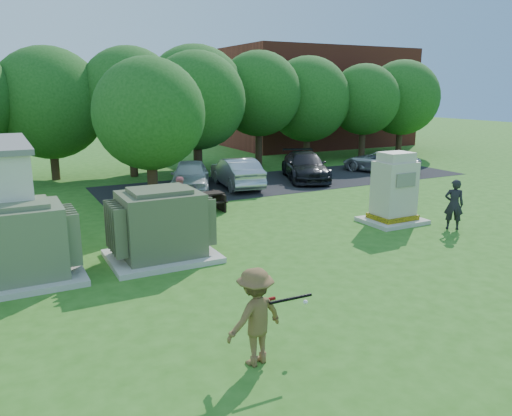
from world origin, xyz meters
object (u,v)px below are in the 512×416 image
generator_cabinet (394,192)px  car_white (190,176)px  batter (255,317)px  person_by_generator (454,204)px  transformer_right (161,226)px  car_dark (305,166)px  picnic_table (202,200)px  person_walking_right (403,183)px  transformer_left (18,245)px  person_at_picnic (181,199)px  car_silver_b (380,161)px  car_silver_a (237,172)px

generator_cabinet → car_white: size_ratio=0.60×
generator_cabinet → car_white: 9.93m
batter → person_by_generator: (10.14, 4.55, -0.01)m
transformer_right → car_dark: (10.70, 8.90, -0.25)m
picnic_table → person_walking_right: 8.81m
person_by_generator → car_white: size_ratio=0.41×
transformer_left → generator_cabinet: (12.39, -0.04, 0.16)m
person_by_generator → car_dark: size_ratio=0.35×
person_at_picnic → picnic_table: bearing=38.8°
generator_cabinet → batter: (-8.90, -6.19, -0.24)m
generator_cabinet → car_dark: (2.01, 8.93, -0.41)m
transformer_left → car_dark: transformer_left is taller
transformer_right → person_walking_right: bearing=12.6°
person_walking_right → car_silver_b: (4.32, 6.37, -0.16)m
batter → person_walking_right: batter is taller
transformer_right → car_white: (4.13, 8.78, -0.23)m
picnic_table → person_by_generator: 9.38m
transformer_right → car_white: bearing=64.8°
generator_cabinet → picnic_table: 7.38m
car_silver_a → car_silver_b: size_ratio=1.00×
transformer_right → picnic_table: (3.13, 4.77, -0.51)m
batter → car_white: bearing=-118.5°
transformer_right → batter: 6.23m
batter → car_silver_b: bearing=-149.2°
batter → person_walking_right: 14.79m
generator_cabinet → person_at_picnic: (-6.72, 3.92, -0.31)m
transformer_right → person_by_generator: size_ratio=1.70×
transformer_right → car_silver_a: (6.53, 8.70, -0.24)m
transformer_right → car_silver_a: 10.89m
batter → car_silver_a: (6.75, 14.93, -0.16)m
batter → car_silver_a: size_ratio=0.40×
generator_cabinet → person_at_picnic: generator_cabinet is taller
transformer_right → car_silver_b: transformer_right is taller
person_by_generator → picnic_table: bearing=-1.5°
person_walking_right → car_white: 9.74m
person_by_generator → person_at_picnic: person_by_generator is taller
transformer_left → transformer_right: size_ratio=1.00×
car_white → generator_cabinet: bearing=-40.0°
picnic_table → car_white: car_white is taller
car_silver_b → person_by_generator: bearing=38.0°
transformer_right → person_by_generator: bearing=-9.5°
car_dark → car_silver_b: size_ratio=1.12×
transformer_left → car_silver_b: bearing=24.5°
person_at_picnic → car_silver_b: (14.01, 5.08, -0.20)m
generator_cabinet → picnic_table: (-5.56, 4.81, -0.67)m
car_silver_a → car_silver_b: bearing=-170.8°
generator_cabinet → car_silver_b: generator_cabinet is taller
picnic_table → car_silver_b: (12.85, 4.19, 0.16)m
batter → person_walking_right: (11.87, 8.82, -0.11)m
person_at_picnic → car_silver_a: (4.56, 4.82, -0.09)m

